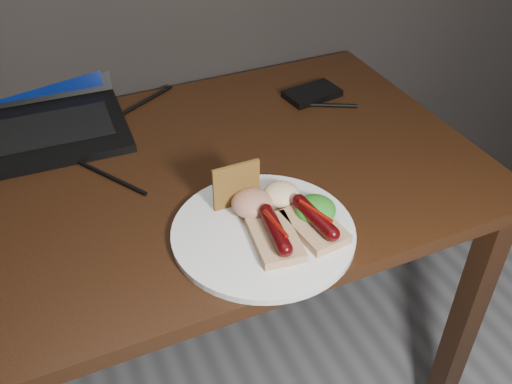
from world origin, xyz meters
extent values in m
cube|color=black|center=(0.00, 1.38, 0.73)|extent=(1.40, 0.70, 0.03)
cube|color=black|center=(0.65, 1.08, 0.36)|extent=(0.05, 0.05, 0.72)
cube|color=black|center=(0.65, 1.68, 0.36)|extent=(0.05, 0.05, 0.72)
cube|color=black|center=(-0.13, 1.62, 0.76)|extent=(0.40, 0.27, 0.02)
cube|color=black|center=(-0.13, 1.62, 0.77)|extent=(0.34, 0.15, 0.00)
cube|color=black|center=(-0.13, 1.79, 0.88)|extent=(0.40, 0.11, 0.23)
cube|color=#071448|center=(-0.13, 1.79, 0.88)|extent=(0.36, 0.09, 0.20)
cube|color=black|center=(0.49, 1.55, 0.76)|extent=(0.13, 0.09, 0.02)
cylinder|color=black|center=(-0.01, 1.42, 0.75)|extent=(0.10, 0.16, 0.01)
cylinder|color=black|center=(0.11, 1.67, 0.75)|extent=(0.19, 0.12, 0.01)
cylinder|color=black|center=(0.50, 1.49, 0.75)|extent=(0.13, 0.07, 0.01)
cylinder|color=white|center=(0.19, 1.16, 0.76)|extent=(0.35, 0.35, 0.01)
cube|color=tan|center=(0.19, 1.12, 0.77)|extent=(0.08, 0.12, 0.02)
cylinder|color=#480405|center=(0.19, 1.12, 0.79)|extent=(0.04, 0.10, 0.02)
sphere|color=#480405|center=(0.19, 1.08, 0.79)|extent=(0.03, 0.02, 0.02)
sphere|color=#480405|center=(0.20, 1.17, 0.79)|extent=(0.03, 0.02, 0.02)
cylinder|color=#6C0A05|center=(0.19, 1.12, 0.80)|extent=(0.01, 0.07, 0.01)
cube|color=tan|center=(0.26, 1.12, 0.77)|extent=(0.08, 0.12, 0.02)
cylinder|color=#480405|center=(0.26, 1.12, 0.79)|extent=(0.04, 0.10, 0.02)
sphere|color=#480405|center=(0.27, 1.08, 0.79)|extent=(0.03, 0.02, 0.02)
sphere|color=#480405|center=(0.26, 1.17, 0.79)|extent=(0.03, 0.02, 0.02)
cylinder|color=#6C0A05|center=(0.26, 1.12, 0.80)|extent=(0.03, 0.07, 0.01)
cube|color=olive|center=(0.17, 1.24, 0.80)|extent=(0.09, 0.01, 0.08)
ellipsoid|color=#145E12|center=(0.28, 1.15, 0.78)|extent=(0.07, 0.07, 0.04)
ellipsoid|color=maroon|center=(0.19, 1.21, 0.78)|extent=(0.07, 0.07, 0.04)
ellipsoid|color=white|center=(0.25, 1.21, 0.78)|extent=(0.06, 0.06, 0.04)
camera|label=1|loc=(-0.11, 0.52, 1.40)|focal=40.00mm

